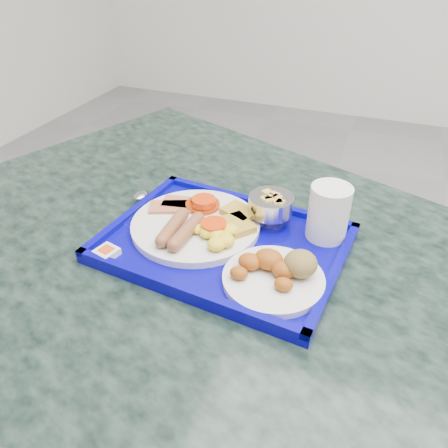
% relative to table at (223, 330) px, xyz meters
% --- Properties ---
extents(table, '(1.56, 1.31, 0.83)m').
position_rel_table_xyz_m(table, '(0.00, 0.00, 0.00)').
color(table, gray).
rests_on(table, floor).
extents(tray, '(0.46, 0.36, 0.03)m').
position_rel_table_xyz_m(tray, '(-0.00, 0.01, 0.22)').
color(tray, '#060394').
rests_on(tray, table).
extents(main_plate, '(0.25, 0.25, 0.04)m').
position_rel_table_xyz_m(main_plate, '(-0.06, 0.03, 0.24)').
color(main_plate, silver).
rests_on(main_plate, tray).
extents(bread_plate, '(0.17, 0.17, 0.06)m').
position_rel_table_xyz_m(bread_plate, '(0.12, -0.06, 0.24)').
color(bread_plate, silver).
rests_on(bread_plate, tray).
extents(fruit_bowl, '(0.09, 0.09, 0.06)m').
position_rel_table_xyz_m(fruit_bowl, '(0.06, 0.10, 0.27)').
color(fruit_bowl, silver).
rests_on(fruit_bowl, tray).
extents(juice_cup, '(0.07, 0.07, 0.10)m').
position_rel_table_xyz_m(juice_cup, '(0.17, 0.10, 0.28)').
color(juice_cup, white).
rests_on(juice_cup, tray).
extents(spoon, '(0.07, 0.15, 0.01)m').
position_rel_table_xyz_m(spoon, '(-0.22, 0.08, 0.23)').
color(spoon, silver).
rests_on(spoon, tray).
extents(knife, '(0.05, 0.17, 0.00)m').
position_rel_table_xyz_m(knife, '(-0.20, 0.02, 0.23)').
color(knife, silver).
rests_on(knife, tray).
extents(jam_packet, '(0.04, 0.04, 0.01)m').
position_rel_table_xyz_m(jam_packet, '(-0.18, -0.10, 0.23)').
color(jam_packet, white).
rests_on(jam_packet, tray).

